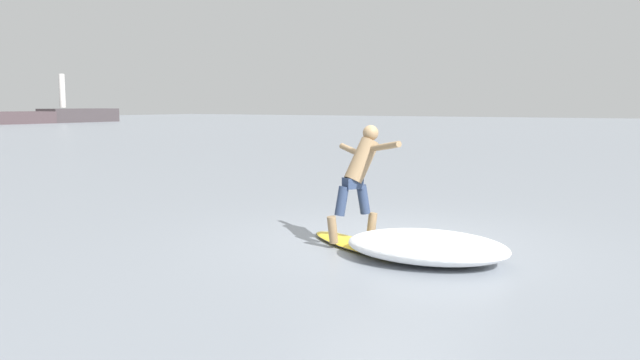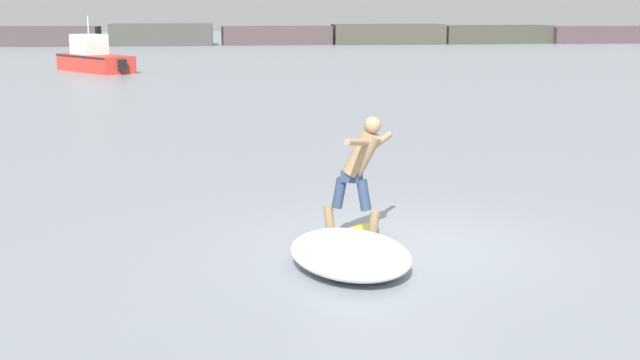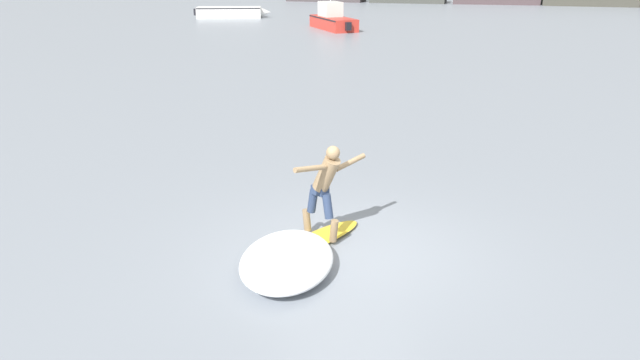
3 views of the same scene
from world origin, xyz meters
The scene contains 6 objects.
ground_plane centered at (0.00, 0.00, 0.00)m, with size 200.00×200.00×0.00m, color gray.
rock_jetty_breakwater centered at (15.22, 62.00, 0.79)m, with size 64.82×4.40×5.77m.
surfboard centered at (-0.61, 0.27, 0.04)m, with size 1.43×2.09×0.21m.
surfer centered at (-0.49, 0.24, 1.10)m, with size 1.09×1.46×1.72m.
fishing_boat_near_jetty centered at (-7.91, 33.90, 0.62)m, with size 4.30×5.46×2.71m.
wave_foam_at_tail centered at (-0.83, -0.97, 0.19)m, with size 1.72×2.37×0.39m.
Camera 2 is at (-2.66, -11.70, 3.30)m, focal length 50.00 mm.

